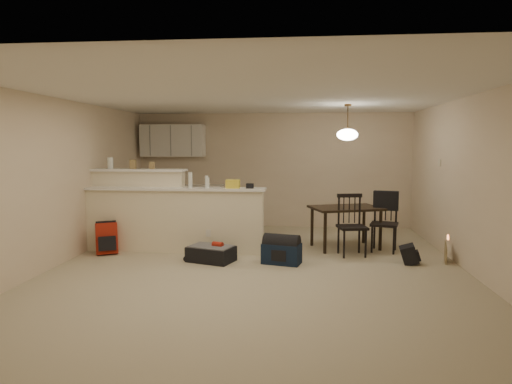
# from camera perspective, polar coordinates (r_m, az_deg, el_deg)

# --- Properties ---
(room) EXTENTS (7.00, 7.02, 2.50)m
(room) POSITION_cam_1_polar(r_m,az_deg,el_deg) (6.61, 0.27, 1.10)
(room) COLOR #B9AD8E
(room) RESTS_ON ground
(breakfast_bar) EXTENTS (3.08, 0.58, 1.39)m
(breakfast_bar) POSITION_cam_1_polar(r_m,az_deg,el_deg) (7.99, -11.73, -2.83)
(breakfast_bar) COLOR beige
(breakfast_bar) RESTS_ON ground
(upper_cabinets) EXTENTS (1.40, 0.34, 0.70)m
(upper_cabinets) POSITION_cam_1_polar(r_m,az_deg,el_deg) (10.27, -10.35, 6.33)
(upper_cabinets) COLOR white
(upper_cabinets) RESTS_ON room
(kitchen_counter) EXTENTS (1.80, 0.60, 0.90)m
(kitchen_counter) POSITION_cam_1_polar(r_m,az_deg,el_deg) (10.18, -9.32, -1.83)
(kitchen_counter) COLOR white
(kitchen_counter) RESTS_ON ground
(thermostat) EXTENTS (0.02, 0.12, 0.12)m
(thermostat) POSITION_cam_1_polar(r_m,az_deg,el_deg) (8.45, 21.95, 3.41)
(thermostat) COLOR beige
(thermostat) RESTS_ON room
(jar) EXTENTS (0.10, 0.10, 0.20)m
(jar) POSITION_cam_1_polar(r_m,az_deg,el_deg) (8.37, -17.74, 3.47)
(jar) COLOR silver
(jar) RESTS_ON breakfast_bar
(cereal_box) EXTENTS (0.10, 0.07, 0.16)m
(cereal_box) POSITION_cam_1_polar(r_m,az_deg,el_deg) (8.21, -15.12, 3.37)
(cereal_box) COLOR olive
(cereal_box) RESTS_ON breakfast_bar
(small_box) EXTENTS (0.08, 0.06, 0.12)m
(small_box) POSITION_cam_1_polar(r_m,az_deg,el_deg) (8.10, -12.86, 3.25)
(small_box) COLOR olive
(small_box) RESTS_ON breakfast_bar
(bottle_a) EXTENTS (0.07, 0.07, 0.26)m
(bottle_a) POSITION_cam_1_polar(r_m,az_deg,el_deg) (7.70, -8.21, 1.49)
(bottle_a) COLOR silver
(bottle_a) RESTS_ON breakfast_bar
(bottle_b) EXTENTS (0.06, 0.06, 0.18)m
(bottle_b) POSITION_cam_1_polar(r_m,az_deg,el_deg) (7.64, -6.05, 1.18)
(bottle_b) COLOR silver
(bottle_b) RESTS_ON breakfast_bar
(bag_lump) EXTENTS (0.22, 0.18, 0.14)m
(bag_lump) POSITION_cam_1_polar(r_m,az_deg,el_deg) (7.57, -2.91, 1.01)
(bag_lump) COLOR olive
(bag_lump) RESTS_ON breakfast_bar
(pouch) EXTENTS (0.12, 0.10, 0.08)m
(pouch) POSITION_cam_1_polar(r_m,az_deg,el_deg) (7.53, -0.77, 0.77)
(pouch) COLOR olive
(pouch) RESTS_ON breakfast_bar
(extra_item_x) EXTENTS (0.05, 0.05, 0.21)m
(extra_item_x) POSITION_cam_1_polar(r_m,az_deg,el_deg) (7.64, -6.20, 1.28)
(extra_item_x) COLOR silver
(extra_item_x) RESTS_ON breakfast_bar
(dining_table) EXTENTS (1.36, 1.11, 0.73)m
(dining_table) POSITION_cam_1_polar(r_m,az_deg,el_deg) (8.12, 11.16, -2.45)
(dining_table) COLOR black
(dining_table) RESTS_ON ground
(pendant_lamp) EXTENTS (0.36, 0.36, 0.62)m
(pendant_lamp) POSITION_cam_1_polar(r_m,az_deg,el_deg) (8.04, 11.35, 7.11)
(pendant_lamp) COLOR brown
(pendant_lamp) RESTS_ON room
(dining_chair_near) EXTENTS (0.51, 0.49, 1.00)m
(dining_chair_near) POSITION_cam_1_polar(r_m,az_deg,el_deg) (7.60, 11.93, -4.10)
(dining_chair_near) COLOR black
(dining_chair_near) RESTS_ON ground
(dining_chair_far) EXTENTS (0.53, 0.52, 1.00)m
(dining_chair_far) POSITION_cam_1_polar(r_m,az_deg,el_deg) (8.02, 15.74, -3.69)
(dining_chair_far) COLOR black
(dining_chair_far) RESTS_ON ground
(suitcase) EXTENTS (0.79, 0.64, 0.23)m
(suitcase) POSITION_cam_1_polar(r_m,az_deg,el_deg) (7.18, -5.63, -7.72)
(suitcase) COLOR black
(suitcase) RESTS_ON ground
(red_backpack) EXTENTS (0.40, 0.35, 0.51)m
(red_backpack) POSITION_cam_1_polar(r_m,az_deg,el_deg) (8.00, -18.18, -5.55)
(red_backpack) COLOR #A72112
(red_backpack) RESTS_ON ground
(navy_duffel) EXTENTS (0.63, 0.44, 0.31)m
(navy_duffel) POSITION_cam_1_polar(r_m,az_deg,el_deg) (7.02, 3.22, -7.68)
(navy_duffel) COLOR #101D33
(navy_duffel) RESTS_ON ground
(black_daypack) EXTENTS (0.26, 0.34, 0.27)m
(black_daypack) POSITION_cam_1_polar(r_m,az_deg,el_deg) (7.40, 18.57, -7.43)
(black_daypack) COLOR black
(black_daypack) RESTS_ON ground
(cardboard_sheet) EXTENTS (0.10, 0.36, 0.28)m
(cardboard_sheet) POSITION_cam_1_polar(r_m,az_deg,el_deg) (7.66, 22.62, -7.11)
(cardboard_sheet) COLOR olive
(cardboard_sheet) RESTS_ON ground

